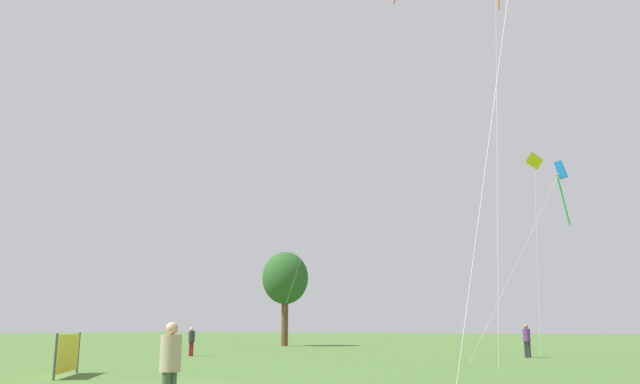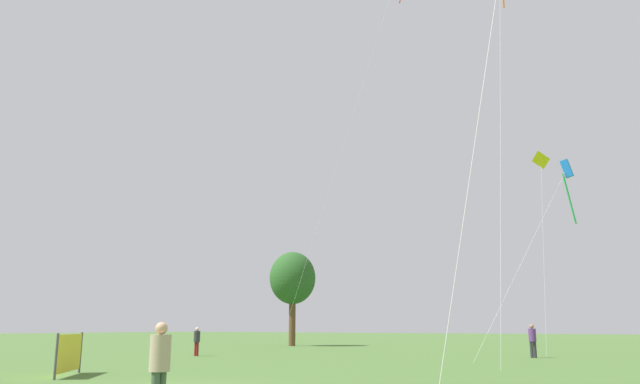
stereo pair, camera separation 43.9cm
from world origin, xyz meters
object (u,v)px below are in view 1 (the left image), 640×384
Objects in this scene: person_standing_1 at (170,363)px; park_tree_0 at (285,279)px; person_standing_2 at (192,339)px; person_standing_0 at (527,338)px; event_banner at (68,353)px; kite_flying_6 at (534,163)px; kite_flying_4 at (561,175)px.

park_tree_0 is at bearing -153.58° from person_standing_1.
person_standing_0 is at bearing -145.81° from person_standing_2.
kite_flying_6 is at bearing 70.28° from event_banner.
person_standing_2 reaches higher than event_banner.
park_tree_0 is (-23.23, 4.43, -6.42)m from kite_flying_6.
kite_flying_6 reaches higher than park_tree_0.
kite_flying_6 is 24.50m from park_tree_0.
kite_flying_6 reaches higher than kite_flying_4.
person_standing_1 is 0.16× the size of kite_flying_4.
person_standing_2 is at bearing -70.39° from park_tree_0.
person_standing_0 is at bearing -146.89° from kite_flying_4.
person_standing_0 is 0.16× the size of kite_flying_4.
kite_flying_4 is at bearing -145.03° from person_standing_2.
kite_flying_6 reaches higher than person_standing_0.
park_tree_0 reaches higher than person_standing_2.
kite_flying_4 is (2.21, 1.44, 9.22)m from person_standing_0.
event_banner is at bearing 43.17° from person_standing_0.
person_standing_0 is 27.04m from person_standing_1.
person_standing_1 is at bearing 68.57° from person_standing_0.
person_standing_0 reaches higher than person_standing_1.
event_banner is (6.87, -13.19, -0.17)m from person_standing_2.
person_standing_0 reaches higher than person_standing_2.
person_standing_1 is (0.39, -27.03, -0.03)m from person_standing_0.
kite_flying_4 is (1.82, 28.47, 9.25)m from person_standing_1.
event_banner is at bearing -109.72° from kite_flying_6.
person_standing_2 is 0.20× the size of park_tree_0.
event_banner is at bearing -123.77° from person_standing_1.
event_banner is at bearing -66.99° from park_tree_0.
kite_flying_4 is at bearing -169.16° from person_standing_0.
event_banner is (-12.12, -23.11, -9.48)m from kite_flying_4.
person_standing_2 is 0.66× the size of event_banner.
park_tree_0 is (-23.36, 10.02, 4.82)m from person_standing_0.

